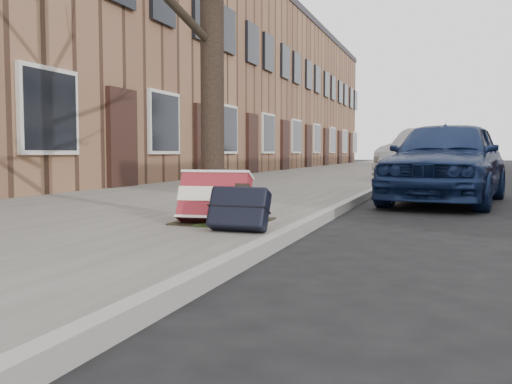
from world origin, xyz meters
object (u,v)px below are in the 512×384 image
(suitcase_navy, at_px, (239,208))
(suitcase_red, at_px, (215,198))
(car_near_mid, at_px, (432,155))
(car_near_front, at_px, (447,161))

(suitcase_navy, bearing_deg, suitcase_red, 136.53)
(suitcase_red, distance_m, car_near_mid, 11.64)
(suitcase_red, relative_size, car_near_front, 0.17)
(suitcase_red, relative_size, suitcase_navy, 1.27)
(suitcase_navy, bearing_deg, car_near_mid, 85.71)
(suitcase_navy, distance_m, car_near_front, 5.34)
(suitcase_red, bearing_deg, suitcase_navy, -49.19)
(car_near_front, bearing_deg, suitcase_red, -105.70)
(suitcase_red, distance_m, car_near_front, 5.10)
(car_near_front, distance_m, car_near_mid, 6.89)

